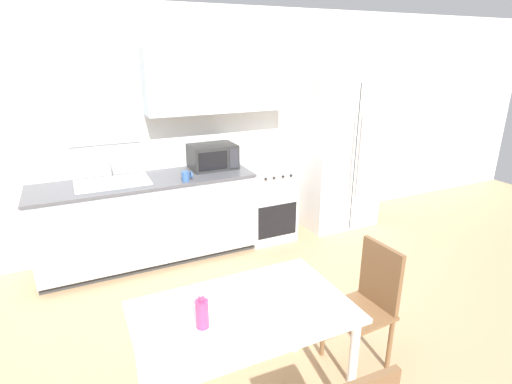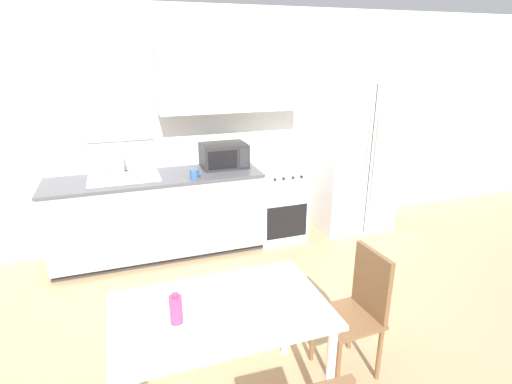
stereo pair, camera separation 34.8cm
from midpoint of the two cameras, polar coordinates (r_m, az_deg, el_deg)
ground_plane at (r=3.46m, az=-2.18°, el=-20.32°), size 12.00×12.00×0.00m
wall_back at (r=4.65m, az=-8.55°, el=9.70°), size 12.00×0.38×2.70m
kitchen_counter at (r=4.55m, az=-11.61°, el=-3.41°), size 2.29×0.68×0.94m
oven_range at (r=4.94m, az=5.05°, el=-1.48°), size 0.58×0.64×0.91m
refrigerator at (r=5.28m, az=15.77°, el=4.88°), size 0.94×0.71×1.90m
kitchen_sink at (r=4.38m, az=-16.20°, el=1.96°), size 0.73×0.43×0.27m
microwave at (r=4.62m, az=-2.46°, el=5.21°), size 0.52×0.38×0.28m
coffee_mug at (r=4.23m, az=-6.47°, el=2.54°), size 0.11×0.08×0.10m
dining_table at (r=2.53m, az=-0.94°, el=-18.35°), size 1.28×0.79×0.77m
dining_chair_side at (r=3.04m, az=17.94°, el=-15.02°), size 0.42×0.42×0.93m
drink_bottle at (r=2.32m, az=-7.04°, el=-16.29°), size 0.07×0.07×0.23m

